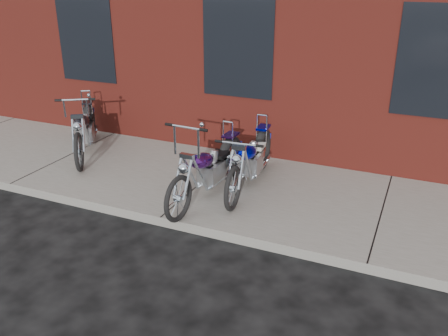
% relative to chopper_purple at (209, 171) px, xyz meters
% --- Properties ---
extents(ground, '(120.00, 120.00, 0.00)m').
position_rel_chopper_purple_xyz_m(ground, '(-0.35, -0.96, -0.59)').
color(ground, black).
rests_on(ground, ground).
extents(sidewalk, '(22.00, 3.00, 0.15)m').
position_rel_chopper_purple_xyz_m(sidewalk, '(-0.35, 0.54, -0.52)').
color(sidewalk, slate).
rests_on(sidewalk, ground).
extents(chopper_purple, '(0.60, 2.45, 1.37)m').
position_rel_chopper_purple_xyz_m(chopper_purple, '(0.00, 0.00, 0.00)').
color(chopper_purple, black).
rests_on(chopper_purple, sidewalk).
extents(chopper_blue, '(0.60, 2.44, 1.06)m').
position_rel_chopper_purple_xyz_m(chopper_blue, '(0.47, 0.63, -0.00)').
color(chopper_blue, black).
rests_on(chopper_blue, sidewalk).
extents(chopper_third, '(1.44, 2.20, 1.28)m').
position_rel_chopper_purple_xyz_m(chopper_third, '(-3.11, 0.81, 0.01)').
color(chopper_third, black).
rests_on(chopper_third, sidewalk).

